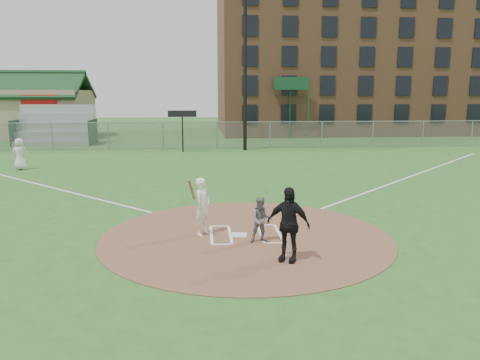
{
  "coord_description": "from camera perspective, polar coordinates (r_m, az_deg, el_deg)",
  "views": [
    {
      "loc": [
        -1.29,
        -13.01,
        4.09
      ],
      "look_at": [
        0.0,
        2.0,
        1.3
      ],
      "focal_mm": 35.0,
      "sensor_mm": 36.0,
      "label": 1
    }
  ],
  "objects": [
    {
      "name": "clubhouse",
      "position": [
        48.97,
        -25.09,
        7.53
      ],
      "size": [
        12.2,
        8.71,
        6.23
      ],
      "color": "tan",
      "rests_on": "ground"
    },
    {
      "name": "ground",
      "position": [
        13.7,
        0.72,
        -6.88
      ],
      "size": [
        140.0,
        140.0,
        0.0
      ],
      "primitive_type": "plane",
      "color": "#2A5F20",
      "rests_on": "ground"
    },
    {
      "name": "umpire",
      "position": [
        11.52,
        5.89,
        -5.38
      ],
      "size": [
        1.17,
        0.93,
        1.86
      ],
      "primitive_type": "imported",
      "rotation": [
        0.0,
        0.0,
        -0.51
      ],
      "color": "black",
      "rests_on": "dirt_circle"
    },
    {
      "name": "dirt_circle",
      "position": [
        13.7,
        0.72,
        -6.84
      ],
      "size": [
        8.4,
        8.4,
        0.02
      ],
      "primitive_type": "cylinder",
      "color": "brown",
      "rests_on": "ground"
    },
    {
      "name": "home_plate",
      "position": [
        13.7,
        -0.1,
        -6.73
      ],
      "size": [
        0.5,
        0.5,
        0.03
      ],
      "primitive_type": "cube",
      "rotation": [
        0.0,
        0.0,
        -0.14
      ],
      "color": "silver",
      "rests_on": "dirt_circle"
    },
    {
      "name": "scoreboard_sign",
      "position": [
        33.27,
        -7.05,
        7.49
      ],
      "size": [
        2.0,
        0.1,
        2.93
      ],
      "color": "black",
      "rests_on": "ground"
    },
    {
      "name": "outfield_fence",
      "position": [
        35.17,
        -2.81,
        5.47
      ],
      "size": [
        56.08,
        0.08,
        2.03
      ],
      "color": "slate",
      "rests_on": "ground"
    },
    {
      "name": "batter_at_plate",
      "position": [
        13.64,
        -4.59,
        -3.22
      ],
      "size": [
        0.74,
        1.07,
        1.78
      ],
      "color": "white",
      "rests_on": "dirt_circle"
    },
    {
      "name": "bleachers",
      "position": [
        41.0,
        -21.64,
        6.27
      ],
      "size": [
        6.08,
        3.2,
        3.2
      ],
      "color": "#B7BABF",
      "rests_on": "ground"
    },
    {
      "name": "foul_line_first",
      "position": [
        24.64,
        19.85,
        0.32
      ],
      "size": [
        17.04,
        17.04,
        0.01
      ],
      "primitive_type": "cube",
      "rotation": [
        0.0,
        0.0,
        -0.79
      ],
      "color": "white",
      "rests_on": "ground"
    },
    {
      "name": "light_pole",
      "position": [
        34.26,
        0.63,
        14.72
      ],
      "size": [
        1.2,
        0.3,
        12.22
      ],
      "color": "black",
      "rests_on": "ground"
    },
    {
      "name": "catcher",
      "position": [
        12.95,
        2.62,
        -4.88
      ],
      "size": [
        0.63,
        0.5,
        1.28
      ],
      "primitive_type": "imported",
      "rotation": [
        0.0,
        0.0,
        0.02
      ],
      "color": "slate",
      "rests_on": "dirt_circle"
    },
    {
      "name": "batters_boxes",
      "position": [
        13.83,
        0.66,
        -6.6
      ],
      "size": [
        2.08,
        1.88,
        0.01
      ],
      "color": "white",
      "rests_on": "dirt_circle"
    },
    {
      "name": "brick_warehouse",
      "position": [
        53.93,
        14.21,
        13.82
      ],
      "size": [
        30.0,
        17.17,
        15.0
      ],
      "color": "brown",
      "rests_on": "ground"
    },
    {
      "name": "ondeck_player",
      "position": [
        28.04,
        -25.25,
        2.88
      ],
      "size": [
        0.88,
        0.61,
        1.73
      ],
      "primitive_type": "imported",
      "rotation": [
        0.0,
        0.0,
        3.22
      ],
      "color": "silver",
      "rests_on": "ground"
    },
    {
      "name": "foul_line_third",
      "position": [
        23.68,
        -23.84,
        -0.34
      ],
      "size": [
        17.04,
        17.04,
        0.01
      ],
      "primitive_type": "cube",
      "rotation": [
        0.0,
        0.0,
        0.79
      ],
      "color": "white",
      "rests_on": "ground"
    }
  ]
}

